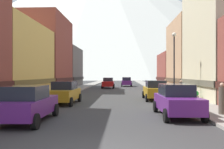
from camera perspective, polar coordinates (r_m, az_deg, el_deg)
name	(u,v)px	position (r m, az deg, el deg)	size (l,w,h in m)	color
sidewalk_left	(82,87)	(42.58, -7.10, -3.01)	(2.50, 100.00, 0.15)	gray
sidewalk_right	(154,88)	(42.34, 9.85, -3.02)	(2.50, 100.00, 0.15)	gray
storefront_left_2	(41,55)	(37.14, -16.37, 4.44)	(7.59, 10.28, 10.72)	brown
storefront_left_3	(59,68)	(47.33, -12.40, 1.52)	(7.95, 10.21, 7.39)	#66605B
storefront_right_2	(197,57)	(34.24, 19.25, 3.82)	(6.67, 9.62, 9.51)	tan
storefront_right_3	(186,71)	(44.20, 16.92, 0.76)	(8.99, 9.78, 6.01)	brown
car_left_0	(28,104)	(12.61, -19.12, -6.45)	(2.14, 4.44, 1.78)	#591E72
car_left_1	(64,92)	(19.66, -11.13, -4.13)	(2.13, 4.43, 1.78)	#B28419
car_right_0	(177,100)	(13.94, 14.91, -5.83)	(2.15, 4.44, 1.78)	#591E72
car_right_1	(155,90)	(22.51, 10.11, -3.60)	(2.07, 4.41, 1.78)	#B28419
car_driving_0	(108,83)	(41.25, -0.89, -1.96)	(2.06, 4.40, 1.78)	#9E1111
car_driving_1	(126,82)	(47.50, 3.41, -1.70)	(2.06, 4.40, 1.78)	#591E72
potted_plant_0	(196,96)	(21.74, 19.06, -4.67)	(0.47, 0.47, 0.80)	gray
pedestrian_0	(222,100)	(14.65, 24.36, -5.37)	(0.36, 0.36, 1.72)	brown
pedestrian_1	(165,86)	(31.74, 12.34, -2.62)	(0.36, 0.36, 1.55)	brown
pedestrian_2	(181,90)	(23.48, 15.88, -3.44)	(0.36, 0.36, 1.64)	#333338
streetlamp_right	(174,55)	(22.09, 14.35, 4.34)	(0.36, 0.36, 5.86)	black
mountain_backdrop	(101,15)	(275.79, -2.54, 13.72)	(355.05, 355.05, 135.30)	silver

